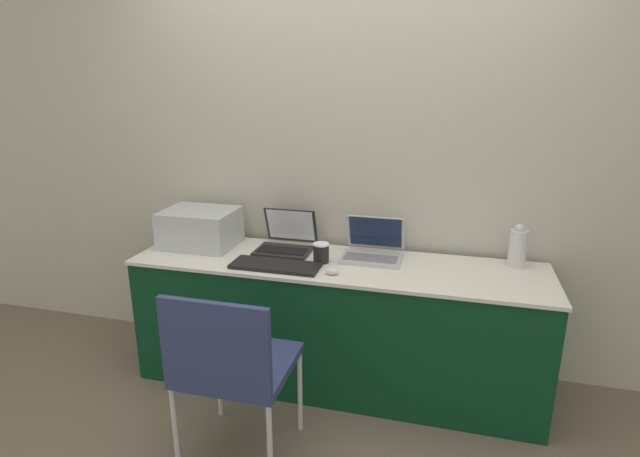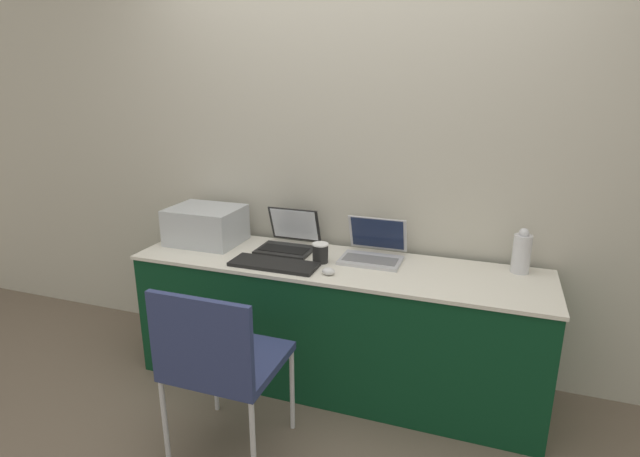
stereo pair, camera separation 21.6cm
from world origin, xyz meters
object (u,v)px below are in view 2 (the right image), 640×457
object	(u,v)px
mouse	(328,271)
external_keyboard	(274,264)
coffee_cup	(320,253)
laptop_right	(373,250)
laptop_left	(288,241)
printer	(206,224)
chair	(220,357)
metal_pitcher	(522,252)

from	to	relation	value
mouse	external_keyboard	bearing A→B (deg)	176.38
coffee_cup	mouse	bearing A→B (deg)	-57.70
laptop_right	external_keyboard	bearing A→B (deg)	-148.74
laptop_left	laptop_right	xyz separation A→B (m)	(0.52, 0.00, -0.00)
laptop_right	mouse	bearing A→B (deg)	-117.29
printer	chair	world-z (taller)	printer
printer	mouse	size ratio (longest dim) A/B	6.23
metal_pitcher	laptop_left	bearing A→B (deg)	-177.26
coffee_cup	metal_pitcher	world-z (taller)	metal_pitcher
mouse	metal_pitcher	world-z (taller)	metal_pitcher
printer	metal_pitcher	size ratio (longest dim) A/B	1.76
laptop_left	metal_pitcher	world-z (taller)	metal_pitcher
printer	laptop_left	size ratio (longest dim) A/B	1.34
printer	laptop_right	xyz separation A→B (m)	(1.04, 0.06, -0.07)
coffee_cup	chair	distance (m)	0.82
laptop_right	chair	bearing A→B (deg)	-117.86
coffee_cup	metal_pitcher	distance (m)	1.06
laptop_left	coffee_cup	distance (m)	0.29
chair	printer	bearing A→B (deg)	124.17
metal_pitcher	chair	xyz separation A→B (m)	(-1.25, -0.96, -0.32)
laptop_right	mouse	size ratio (longest dim) A/B	4.91
laptop_left	laptop_right	size ratio (longest dim) A/B	0.95
external_keyboard	mouse	distance (m)	0.32
chair	laptop_left	bearing A→B (deg)	92.69
coffee_cup	mouse	distance (m)	0.19
coffee_cup	mouse	size ratio (longest dim) A/B	1.59
printer	laptop_right	bearing A→B (deg)	3.26
coffee_cup	metal_pitcher	bearing A→B (deg)	11.54
printer	mouse	distance (m)	0.92
printer	chair	distance (m)	1.06
printer	coffee_cup	size ratio (longest dim) A/B	3.91
printer	coffee_cup	distance (m)	0.79
mouse	printer	bearing A→B (deg)	164.05
external_keyboard	laptop_left	bearing A→B (deg)	97.13
laptop_right	coffee_cup	world-z (taller)	laptop_right
chair	coffee_cup	bearing A→B (deg)	74.10
laptop_left	external_keyboard	world-z (taller)	laptop_left
laptop_left	chair	size ratio (longest dim) A/B	0.36
printer	metal_pitcher	world-z (taller)	metal_pitcher
printer	chair	bearing A→B (deg)	-55.83
external_keyboard	coffee_cup	distance (m)	0.26
external_keyboard	chair	bearing A→B (deg)	-89.44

